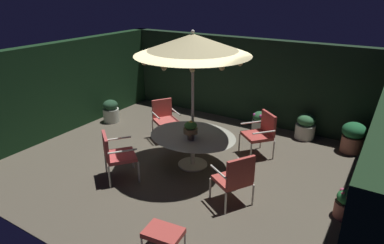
{
  "coord_description": "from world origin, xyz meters",
  "views": [
    {
      "loc": [
        3.7,
        -5.61,
        3.65
      ],
      "look_at": [
        0.25,
        -0.06,
        1.02
      ],
      "focal_mm": 31.77,
      "sensor_mm": 36.0,
      "label": 1
    }
  ],
  "objects": [
    {
      "name": "ottoman_footrest",
      "position": [
        1.26,
        -2.48,
        0.33
      ],
      "size": [
        0.59,
        0.45,
        0.38
      ],
      "color": "silver",
      "rests_on": "ground_plane"
    },
    {
      "name": "patio_chair_east",
      "position": [
        -1.13,
        0.83,
        0.58
      ],
      "size": [
        0.78,
        0.78,
        0.98
      ],
      "color": "silver",
      "rests_on": "ground_plane"
    },
    {
      "name": "potted_plant_back_left",
      "position": [
        3.08,
        2.5,
        0.38
      ],
      "size": [
        0.54,
        0.54,
        0.73
      ],
      "color": "#AC6450",
      "rests_on": "ground_plane"
    },
    {
      "name": "patio_umbrella",
      "position": [
        0.25,
        -0.03,
        2.6
      ],
      "size": [
        2.29,
        2.29,
        2.88
      ],
      "color": "silver",
      "rests_on": "ground_plane"
    },
    {
      "name": "potted_plant_right_far",
      "position": [
        3.38,
        -0.19,
        0.25
      ],
      "size": [
        0.37,
        0.37,
        0.5
      ],
      "color": "#AC5E4F",
      "rests_on": "ground_plane"
    },
    {
      "name": "hedge_backdrop_rear",
      "position": [
        0.0,
        3.14,
        1.17
      ],
      "size": [
        7.71,
        0.3,
        2.35
      ],
      "primitive_type": "cube",
      "color": "black",
      "rests_on": "ground_plane"
    },
    {
      "name": "potted_plant_back_right",
      "position": [
        0.79,
        2.49,
        0.28
      ],
      "size": [
        0.41,
        0.4,
        0.56
      ],
      "color": "beige",
      "rests_on": "ground_plane"
    },
    {
      "name": "hedge_backdrop_left",
      "position": [
        -3.71,
        0.0,
        1.17
      ],
      "size": [
        0.3,
        6.58,
        2.35
      ],
      "primitive_type": "cube",
      "color": "#153119",
      "rests_on": "ground_plane"
    },
    {
      "name": "patio_dining_table",
      "position": [
        0.25,
        -0.03,
        0.6
      ],
      "size": [
        1.88,
        1.57,
        0.71
      ],
      "color": "silver",
      "rests_on": "ground_plane"
    },
    {
      "name": "hedge_backdrop_right",
      "position": [
        3.71,
        0.0,
        1.17
      ],
      "size": [
        0.3,
        6.58,
        2.35
      ],
      "primitive_type": "cube",
      "color": "black",
      "rests_on": "ground_plane"
    },
    {
      "name": "centerpiece_planter",
      "position": [
        0.32,
        -0.23,
        0.95
      ],
      "size": [
        0.3,
        0.3,
        0.41
      ],
      "color": "#7E6F51",
      "rests_on": "patio_dining_table"
    },
    {
      "name": "patio_chair_north",
      "position": [
        1.64,
        -0.88,
        0.57
      ],
      "size": [
        0.78,
        0.8,
        1.0
      ],
      "color": "beige",
      "rests_on": "ground_plane"
    },
    {
      "name": "ground_plane",
      "position": [
        0.0,
        0.0,
        -0.01
      ],
      "size": [
        7.71,
        6.58,
        0.02
      ],
      "primitive_type": "cube",
      "color": "brown"
    },
    {
      "name": "potted_plant_left_far",
      "position": [
        1.94,
        2.69,
        0.31
      ],
      "size": [
        0.49,
        0.49,
        0.65
      ],
      "color": "beige",
      "rests_on": "ground_plane"
    },
    {
      "name": "patio_chair_northeast",
      "position": [
        1.3,
        1.21,
        0.59
      ],
      "size": [
        0.86,
        0.85,
        1.01
      ],
      "color": "silver",
      "rests_on": "ground_plane"
    },
    {
      "name": "patio_chair_southeast",
      "position": [
        -0.76,
        -1.31,
        0.58
      ],
      "size": [
        0.87,
        0.86,
        0.98
      ],
      "color": "silver",
      "rests_on": "ground_plane"
    },
    {
      "name": "potted_plant_left_near",
      "position": [
        -3.1,
        0.91,
        0.32
      ],
      "size": [
        0.45,
        0.45,
        0.65
      ],
      "color": "beige",
      "rests_on": "ground_plane"
    }
  ]
}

